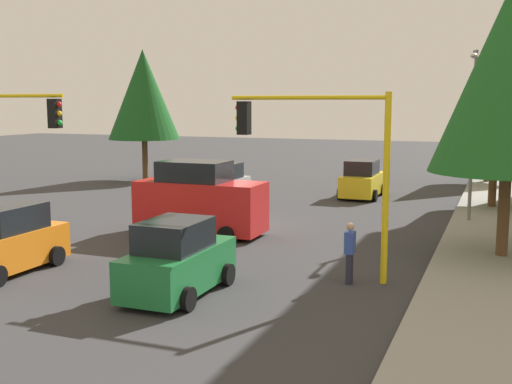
# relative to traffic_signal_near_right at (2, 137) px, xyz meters

# --- Properties ---
(ground_plane) EXTENTS (120.00, 120.00, 0.00)m
(ground_plane) POSITION_rel_traffic_signal_near_right_xyz_m (-6.00, 5.64, -3.77)
(ground_plane) COLOR #353538
(sidewalk_kerb) EXTENTS (80.00, 4.00, 0.15)m
(sidewalk_kerb) POSITION_rel_traffic_signal_near_right_xyz_m (-11.00, 16.14, -3.70)
(sidewalk_kerb) COLOR gray
(sidewalk_kerb) RESTS_ON ground
(traffic_signal_near_right) EXTENTS (0.36, 4.59, 5.30)m
(traffic_signal_near_right) POSITION_rel_traffic_signal_near_right_xyz_m (0.00, 0.00, 0.00)
(traffic_signal_near_right) COLOR yellow
(traffic_signal_near_right) RESTS_ON ground
(traffic_signal_near_left) EXTENTS (0.36, 4.59, 5.22)m
(traffic_signal_near_left) POSITION_rel_traffic_signal_near_right_xyz_m (-0.00, 11.26, -0.06)
(traffic_signal_near_left) COLOR yellow
(traffic_signal_near_left) RESTS_ON ground
(street_lamp_curbside) EXTENTS (2.15, 0.28, 7.00)m
(street_lamp_curbside) POSITION_rel_traffic_signal_near_right_xyz_m (-9.61, 14.84, 0.58)
(street_lamp_curbside) COLOR slate
(street_lamp_curbside) RESTS_ON ground
(tree_roadside_far) EXTENTS (4.17, 4.17, 7.62)m
(tree_roadside_far) POSITION_rel_traffic_signal_near_right_xyz_m (-24.00, 15.14, 1.23)
(tree_roadside_far) COLOR brown
(tree_roadside_far) RESTS_ON ground
(tree_opposite_side) EXTENTS (4.51, 4.51, 8.25)m
(tree_opposite_side) POSITION_rel_traffic_signal_near_right_xyz_m (-18.00, -5.36, 1.65)
(tree_opposite_side) COLOR brown
(tree_opposite_side) RESTS_ON ground
(tree_roadside_mid) EXTENTS (3.38, 3.38, 6.13)m
(tree_roadside_mid) POSITION_rel_traffic_signal_near_right_xyz_m (-14.00, 15.64, 0.23)
(tree_roadside_mid) COLOR brown
(tree_roadside_mid) RESTS_ON ground
(tree_roadside_near) EXTENTS (4.77, 4.77, 8.75)m
(tree_roadside_near) POSITION_rel_traffic_signal_near_right_xyz_m (-4.00, 16.14, 1.98)
(tree_roadside_near) COLOR brown
(tree_roadside_near) RESTS_ON ground
(delivery_van_red) EXTENTS (2.22, 4.80, 2.77)m
(delivery_van_red) POSITION_rel_traffic_signal_near_right_xyz_m (-4.00, 5.52, -2.49)
(delivery_van_red) COLOR red
(delivery_van_red) RESTS_ON ground
(car_orange) EXTENTS (3.94, 1.94, 1.98)m
(car_orange) POSITION_rel_traffic_signal_near_right_xyz_m (2.92, 2.66, -2.88)
(car_orange) COLOR orange
(car_orange) RESTS_ON ground
(car_green) EXTENTS (3.76, 1.95, 1.98)m
(car_green) POSITION_rel_traffic_signal_near_right_xyz_m (2.96, 8.36, -2.88)
(car_green) COLOR #1E7238
(car_green) RESTS_ON ground
(car_yellow) EXTENTS (3.87, 1.99, 1.98)m
(car_yellow) POSITION_rel_traffic_signal_near_right_xyz_m (-15.57, 9.22, -2.88)
(car_yellow) COLOR yellow
(car_yellow) RESTS_ON ground
(car_silver) EXTENTS (3.63, 1.98, 1.98)m
(car_silver) POSITION_rel_traffic_signal_near_right_xyz_m (-11.01, 3.23, -2.88)
(car_silver) COLOR #B2B5BA
(car_silver) RESTS_ON ground
(pedestrian_crossing) EXTENTS (0.40, 0.24, 1.70)m
(pedestrian_crossing) POSITION_rel_traffic_signal_near_right_xyz_m (0.37, 12.27, -2.86)
(pedestrian_crossing) COLOR #262638
(pedestrian_crossing) RESTS_ON ground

